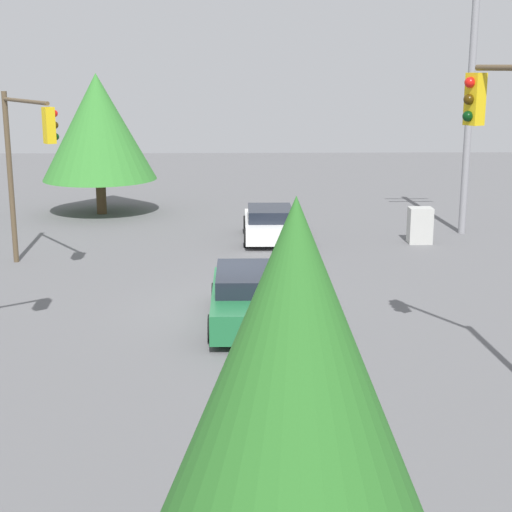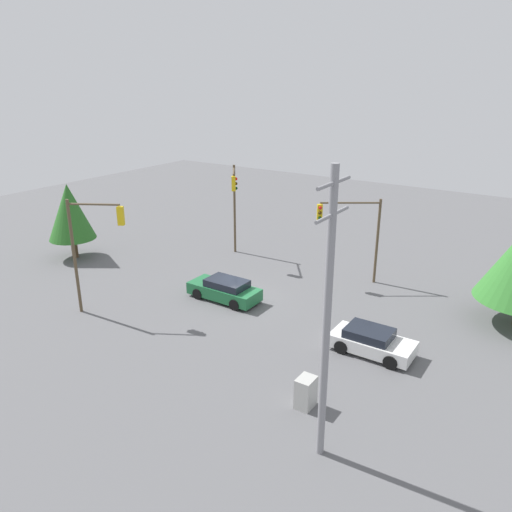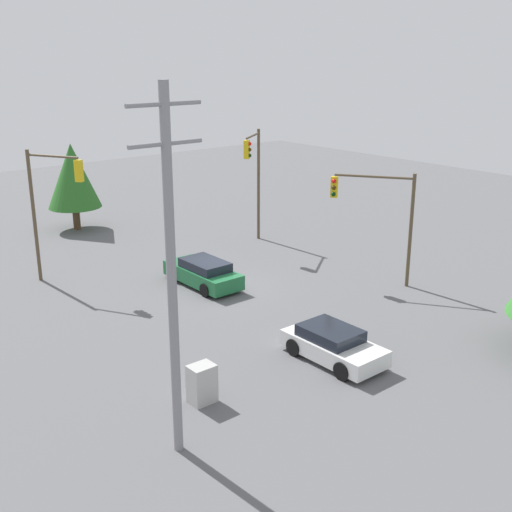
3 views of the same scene
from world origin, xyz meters
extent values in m
plane|color=#5B5B5E|center=(0.00, 0.00, 0.00)|extent=(80.00, 80.00, 0.00)
cube|color=silver|center=(1.41, 9.27, 0.52)|extent=(1.89, 4.12, 0.66)
cube|color=black|center=(1.41, 9.07, 1.07)|extent=(1.66, 2.26, 0.45)
cylinder|color=black|center=(0.51, 10.55, 0.35)|extent=(0.22, 0.71, 0.71)
cylinder|color=black|center=(2.31, 10.55, 0.35)|extent=(0.22, 0.71, 0.71)
cylinder|color=black|center=(0.51, 8.00, 0.35)|extent=(0.22, 0.71, 0.71)
cylinder|color=black|center=(2.31, 8.00, 0.35)|extent=(0.22, 0.71, 0.71)
cube|color=#1E6638|center=(0.43, -0.81, 0.56)|extent=(1.82, 4.61, 0.74)
cube|color=black|center=(0.43, -0.58, 1.15)|extent=(1.60, 2.54, 0.45)
cylinder|color=black|center=(1.29, -2.24, 0.35)|extent=(0.22, 0.69, 0.69)
cylinder|color=black|center=(-0.44, -2.24, 0.35)|extent=(0.22, 0.69, 0.69)
cylinder|color=black|center=(1.29, 0.62, 0.35)|extent=(0.22, 0.69, 0.69)
cylinder|color=black|center=(-0.44, 0.62, 0.35)|extent=(0.22, 0.69, 0.69)
cube|color=gold|center=(5.04, -4.31, 5.93)|extent=(0.41, 0.43, 1.05)
sphere|color=red|center=(4.89, -4.40, 6.27)|extent=(0.22, 0.22, 0.22)
sphere|color=#392605|center=(4.89, -4.40, 5.93)|extent=(0.22, 0.22, 0.22)
sphere|color=black|center=(4.89, -4.40, 5.60)|extent=(0.22, 0.22, 0.22)
cylinder|color=brown|center=(-7.47, 5.94, 2.89)|extent=(0.18, 0.18, 5.77)
cylinder|color=brown|center=(-6.38, 4.33, 5.52)|extent=(2.27, 3.29, 0.12)
cube|color=gold|center=(-5.29, 2.72, 4.90)|extent=(0.42, 0.44, 1.05)
sphere|color=red|center=(-5.15, 2.82, 5.23)|extent=(0.22, 0.22, 0.22)
sphere|color=#392605|center=(-5.15, 2.82, 4.90)|extent=(0.22, 0.22, 0.22)
sphere|color=black|center=(-5.15, 2.82, 4.56)|extent=(0.22, 0.22, 0.22)
cylinder|color=gray|center=(9.21, 10.31, 5.36)|extent=(0.28, 0.28, 10.73)
cube|color=#B2B2AD|center=(7.09, 8.55, 0.68)|extent=(0.88, 0.68, 1.37)
cone|color=#286623|center=(0.63, -15.08, 3.64)|extent=(3.47, 3.47, 4.21)
cylinder|color=#4C3823|center=(-6.04, 14.90, 0.79)|extent=(0.45, 0.45, 1.58)
cone|color=#337A2D|center=(-6.04, 14.90, 3.92)|extent=(5.08, 5.08, 4.68)
camera|label=1|loc=(0.24, -20.43, 6.62)|focal=55.00mm
camera|label=2|loc=(22.99, 16.67, 13.17)|focal=35.00mm
camera|label=3|loc=(18.06, 24.55, 11.39)|focal=45.00mm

